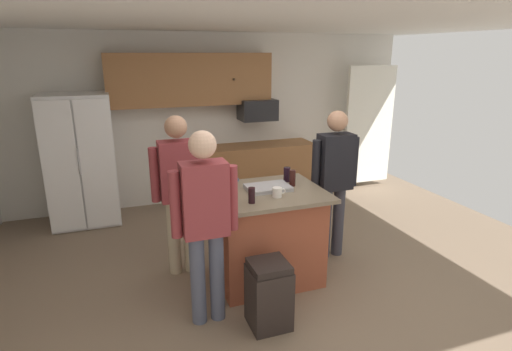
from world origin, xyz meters
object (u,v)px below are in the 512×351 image
at_px(person_host_foreground, 334,175).
at_px(trash_bin, 269,294).
at_px(kitchen_island, 266,235).
at_px(mug_blue_stoneware, 277,192).
at_px(person_guest_left, 179,185).
at_px(refrigerator, 81,160).
at_px(tumbler_amber, 228,190).
at_px(glass_pilsner, 287,174).
at_px(glass_dark_ale, 292,178).
at_px(microwave_over_range, 257,110).
at_px(mug_ceramic_white, 231,181).
at_px(person_elder_center, 205,216).
at_px(glass_short_whisky, 252,195).
at_px(serving_tray, 268,188).

xyz_separation_m(person_host_foreground, trash_bin, (-1.16, -0.96, -0.69)).
distance_m(kitchen_island, mug_blue_stoneware, 0.56).
relative_size(person_host_foreground, person_guest_left, 1.00).
xyz_separation_m(refrigerator, tumbler_amber, (1.44, -2.27, 0.14)).
xyz_separation_m(kitchen_island, trash_bin, (-0.26, -0.75, -0.19)).
height_order(glass_pilsner, glass_dark_ale, glass_dark_ale).
distance_m(person_host_foreground, glass_dark_ale, 0.60).
bearing_deg(refrigerator, microwave_over_range, 2.60).
height_order(refrigerator, mug_ceramic_white, refrigerator).
height_order(person_elder_center, person_guest_left, person_elder_center).
distance_m(microwave_over_range, glass_dark_ale, 2.38).
height_order(kitchen_island, person_elder_center, person_elder_center).
distance_m(glass_short_whisky, glass_pilsner, 0.76).
height_order(mug_blue_stoneware, serving_tray, mug_blue_stoneware).
bearing_deg(mug_ceramic_white, trash_bin, -88.58).
relative_size(person_host_foreground, mug_blue_stoneware, 12.68).
bearing_deg(trash_bin, person_guest_left, 114.83).
bearing_deg(glass_dark_ale, trash_bin, -125.08).
distance_m(refrigerator, person_elder_center, 2.98).
xyz_separation_m(refrigerator, person_elder_center, (1.10, -2.76, 0.10)).
height_order(microwave_over_range, glass_dark_ale, microwave_over_range).
relative_size(person_host_foreground, glass_dark_ale, 10.16).
bearing_deg(tumbler_amber, glass_short_whisky, -58.50).
relative_size(refrigerator, tumbler_amber, 13.29).
relative_size(mug_blue_stoneware, glass_pilsner, 0.86).
bearing_deg(tumbler_amber, person_elder_center, -124.63).
relative_size(mug_ceramic_white, glass_dark_ale, 0.80).
xyz_separation_m(person_host_foreground, glass_short_whisky, (-1.15, -0.47, 0.05)).
xyz_separation_m(mug_ceramic_white, glass_short_whisky, (0.04, -0.55, 0.02)).
bearing_deg(kitchen_island, mug_blue_stoneware, -77.20).
xyz_separation_m(microwave_over_range, trash_bin, (-1.02, -3.13, -1.15)).
distance_m(person_guest_left, mug_blue_stoneware, 1.04).
bearing_deg(trash_bin, person_host_foreground, 39.70).
distance_m(person_elder_center, glass_dark_ale, 1.21).
height_order(person_guest_left, mug_ceramic_white, person_guest_left).
relative_size(person_elder_center, mug_ceramic_white, 12.79).
bearing_deg(person_guest_left, serving_tray, 3.45).
bearing_deg(microwave_over_range, glass_pilsner, -101.44).
bearing_deg(mug_ceramic_white, glass_short_whisky, -85.82).
height_order(glass_dark_ale, serving_tray, glass_dark_ale).
distance_m(person_elder_center, mug_blue_stoneware, 0.84).
bearing_deg(glass_pilsner, microwave_over_range, 78.56).
bearing_deg(tumbler_amber, kitchen_island, 2.04).
relative_size(mug_blue_stoneware, serving_tray, 0.31).
height_order(mug_ceramic_white, glass_pilsner, glass_pilsner).
xyz_separation_m(microwave_over_range, mug_blue_stoneware, (-0.72, -2.57, -0.43)).
xyz_separation_m(kitchen_island, glass_pilsner, (0.33, 0.23, 0.56)).
relative_size(person_elder_center, glass_pilsner, 11.00).
distance_m(mug_ceramic_white, glass_dark_ale, 0.64).
height_order(person_elder_center, mug_ceramic_white, person_elder_center).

